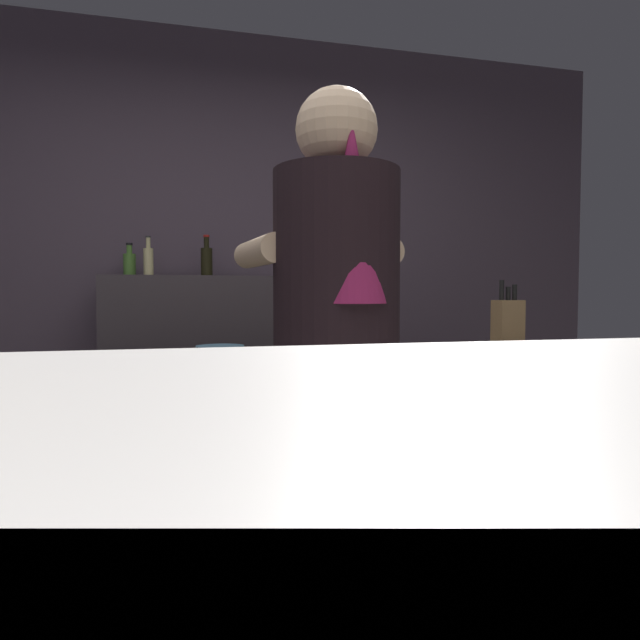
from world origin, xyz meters
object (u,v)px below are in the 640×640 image
object	(u,v)px
mixing_bowl	(220,352)
bottle_hot_sauce	(207,260)
knife_block	(508,325)
bottle_vinegar	(130,263)
bartender	(337,350)
chefs_knife	(382,356)
bottle_soy	(148,260)

from	to	relation	value
mixing_bowl	bottle_hot_sauce	distance (m)	1.33
knife_block	bottle_vinegar	bearing A→B (deg)	137.74
bartender	mixing_bowl	xyz separation A→B (m)	(-0.28, 0.48, -0.05)
chefs_knife	bottle_hot_sauce	size ratio (longest dim) A/B	1.02
mixing_bowl	bottle_vinegar	xyz separation A→B (m)	(-0.42, 1.34, 0.37)
mixing_bowl	chefs_knife	xyz separation A→B (m)	(0.56, -0.08, -0.02)
bartender	mixing_bowl	world-z (taller)	bartender
bottle_hot_sauce	bottle_vinegar	bearing A→B (deg)	171.34
chefs_knife	bottle_vinegar	world-z (taller)	bottle_vinegar
mixing_bowl	bottle_vinegar	distance (m)	1.45
bottle_soy	bottle_hot_sauce	size ratio (longest dim) A/B	0.93
mixing_bowl	knife_block	bearing A→B (deg)	-1.87
bottle_soy	bottle_vinegar	xyz separation A→B (m)	(-0.11, 0.10, -0.01)
knife_block	mixing_bowl	distance (m)	1.10
knife_block	bottle_vinegar	world-z (taller)	bottle_vinegar
bottle_soy	bartender	bearing A→B (deg)	-70.93
mixing_bowl	bottle_soy	distance (m)	1.33
mixing_bowl	chefs_knife	world-z (taller)	mixing_bowl
chefs_knife	knife_block	bearing A→B (deg)	21.40
mixing_bowl	bottle_vinegar	bearing A→B (deg)	107.41
bartender	bottle_vinegar	distance (m)	1.98
mixing_bowl	bottle_vinegar	world-z (taller)	bottle_vinegar
chefs_knife	bottle_soy	size ratio (longest dim) A/B	1.10
bartender	chefs_knife	bearing A→B (deg)	-41.77
bartender	bottle_hot_sauce	size ratio (longest dim) A/B	7.07
bottle_hot_sauce	mixing_bowl	bearing A→B (deg)	-90.15
bottle_vinegar	bottle_hot_sauce	distance (m)	0.43
knife_block	bottle_soy	bearing A→B (deg)	137.84
bartender	knife_block	world-z (taller)	bartender
bartender	bottle_vinegar	bearing A→B (deg)	13.87
knife_block	bottle_hot_sauce	distance (m)	1.73
bottle_soy	bottle_hot_sauce	world-z (taller)	bottle_hot_sauce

